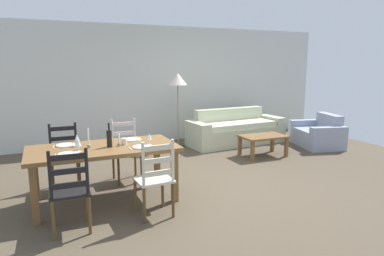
# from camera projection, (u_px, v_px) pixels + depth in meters

# --- Properties ---
(ground_plane) EXTENTS (9.60, 9.60, 0.02)m
(ground_plane) POSITION_uv_depth(u_px,v_px,m) (202.00, 185.00, 5.25)
(ground_plane) COLOR brown
(wall_far) EXTENTS (9.60, 0.16, 2.70)m
(wall_far) POSITION_uv_depth(u_px,v_px,m) (142.00, 85.00, 7.97)
(wall_far) COLOR silver
(wall_far) RESTS_ON ground_plane
(dining_table) EXTENTS (1.90, 0.96, 0.75)m
(dining_table) POSITION_uv_depth(u_px,v_px,m) (104.00, 153.00, 4.50)
(dining_table) COLOR brown
(dining_table) RESTS_ON ground_plane
(dining_chair_near_left) EXTENTS (0.43, 0.41, 0.96)m
(dining_chair_near_left) POSITION_uv_depth(u_px,v_px,m) (70.00, 191.00, 3.67)
(dining_chair_near_left) COLOR black
(dining_chair_near_left) RESTS_ON ground_plane
(dining_chair_near_right) EXTENTS (0.44, 0.42, 0.96)m
(dining_chair_near_right) POSITION_uv_depth(u_px,v_px,m) (155.00, 179.00, 4.06)
(dining_chair_near_right) COLOR beige
(dining_chair_near_right) RESTS_ON ground_plane
(dining_chair_far_left) EXTENTS (0.42, 0.40, 0.96)m
(dining_chair_far_left) POSITION_uv_depth(u_px,v_px,m) (65.00, 157.00, 5.02)
(dining_chair_far_left) COLOR black
(dining_chair_far_left) RESTS_ON ground_plane
(dining_chair_far_right) EXTENTS (0.43, 0.42, 0.96)m
(dining_chair_far_right) POSITION_uv_depth(u_px,v_px,m) (126.00, 150.00, 5.41)
(dining_chair_far_right) COLOR beige
(dining_chair_far_right) RESTS_ON ground_plane
(dinner_plate_near_left) EXTENTS (0.24, 0.24, 0.02)m
(dinner_plate_near_left) POSITION_uv_depth(u_px,v_px,m) (68.00, 154.00, 4.08)
(dinner_plate_near_left) COLOR white
(dinner_plate_near_left) RESTS_ON dining_table
(fork_near_left) EXTENTS (0.03, 0.17, 0.01)m
(fork_near_left) POSITION_uv_depth(u_px,v_px,m) (55.00, 156.00, 4.02)
(fork_near_left) COLOR silver
(fork_near_left) RESTS_ON dining_table
(dinner_plate_near_right) EXTENTS (0.24, 0.24, 0.02)m
(dinner_plate_near_right) POSITION_uv_depth(u_px,v_px,m) (142.00, 147.00, 4.43)
(dinner_plate_near_right) COLOR white
(dinner_plate_near_right) RESTS_ON dining_table
(fork_near_right) EXTENTS (0.03, 0.17, 0.01)m
(fork_near_right) POSITION_uv_depth(u_px,v_px,m) (131.00, 149.00, 4.37)
(fork_near_right) COLOR silver
(fork_near_right) RESTS_ON dining_table
(dinner_plate_far_left) EXTENTS (0.24, 0.24, 0.02)m
(dinner_plate_far_left) POSITION_uv_depth(u_px,v_px,m) (66.00, 145.00, 4.53)
(dinner_plate_far_left) COLOR white
(dinner_plate_far_left) RESTS_ON dining_table
(fork_far_left) EXTENTS (0.03, 0.17, 0.01)m
(fork_far_left) POSITION_uv_depth(u_px,v_px,m) (54.00, 147.00, 4.47)
(fork_far_left) COLOR silver
(fork_far_left) RESTS_ON dining_table
(dinner_plate_far_right) EXTENTS (0.24, 0.24, 0.02)m
(dinner_plate_far_right) POSITION_uv_depth(u_px,v_px,m) (133.00, 139.00, 4.88)
(dinner_plate_far_right) COLOR white
(dinner_plate_far_right) RESTS_ON dining_table
(fork_far_right) EXTENTS (0.02, 0.17, 0.01)m
(fork_far_right) POSITION_uv_depth(u_px,v_px,m) (122.00, 141.00, 4.83)
(fork_far_right) COLOR silver
(fork_far_right) RESTS_ON dining_table
(wine_bottle) EXTENTS (0.07, 0.07, 0.32)m
(wine_bottle) POSITION_uv_depth(u_px,v_px,m) (109.00, 138.00, 4.45)
(wine_bottle) COLOR black
(wine_bottle) RESTS_ON dining_table
(wine_glass_near_left) EXTENTS (0.06, 0.06, 0.16)m
(wine_glass_near_left) POSITION_uv_depth(u_px,v_px,m) (78.00, 143.00, 4.20)
(wine_glass_near_left) COLOR white
(wine_glass_near_left) RESTS_ON dining_table
(wine_glass_near_right) EXTENTS (0.06, 0.06, 0.16)m
(wine_glass_near_right) POSITION_uv_depth(u_px,v_px,m) (149.00, 137.00, 4.55)
(wine_glass_near_right) COLOR white
(wine_glass_near_right) RESTS_ON dining_table
(wine_glass_far_left) EXTENTS (0.06, 0.06, 0.16)m
(wine_glass_far_left) POSITION_uv_depth(u_px,v_px,m) (77.00, 138.00, 4.48)
(wine_glass_far_left) COLOR white
(wine_glass_far_left) RESTS_ON dining_table
(coffee_cup_primary) EXTENTS (0.07, 0.07, 0.09)m
(coffee_cup_primary) POSITION_uv_depth(u_px,v_px,m) (124.00, 141.00, 4.59)
(coffee_cup_primary) COLOR beige
(coffee_cup_primary) RESTS_ON dining_table
(candle_tall) EXTENTS (0.05, 0.05, 0.26)m
(candle_tall) POSITION_uv_depth(u_px,v_px,m) (89.00, 142.00, 4.42)
(candle_tall) COLOR #998C66
(candle_tall) RESTS_ON dining_table
(candle_short) EXTENTS (0.05, 0.05, 0.17)m
(candle_short) POSITION_uv_depth(u_px,v_px,m) (119.00, 143.00, 4.52)
(candle_short) COLOR #998C66
(candle_short) RESTS_ON dining_table
(couch) EXTENTS (2.33, 0.97, 0.80)m
(couch) POSITION_uv_depth(u_px,v_px,m) (235.00, 131.00, 7.97)
(couch) COLOR beige
(couch) RESTS_ON ground_plane
(coffee_table) EXTENTS (0.90, 0.56, 0.42)m
(coffee_table) POSITION_uv_depth(u_px,v_px,m) (263.00, 139.00, 6.84)
(coffee_table) COLOR brown
(coffee_table) RESTS_ON ground_plane
(armchair_upholstered) EXTENTS (1.06, 1.32, 0.72)m
(armchair_upholstered) POSITION_uv_depth(u_px,v_px,m) (319.00, 135.00, 7.74)
(armchair_upholstered) COLOR #929CB1
(armchair_upholstered) RESTS_ON ground_plane
(standing_lamp) EXTENTS (0.40, 0.40, 1.64)m
(standing_lamp) POSITION_uv_depth(u_px,v_px,m) (178.00, 84.00, 7.41)
(standing_lamp) COLOR #332D28
(standing_lamp) RESTS_ON ground_plane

